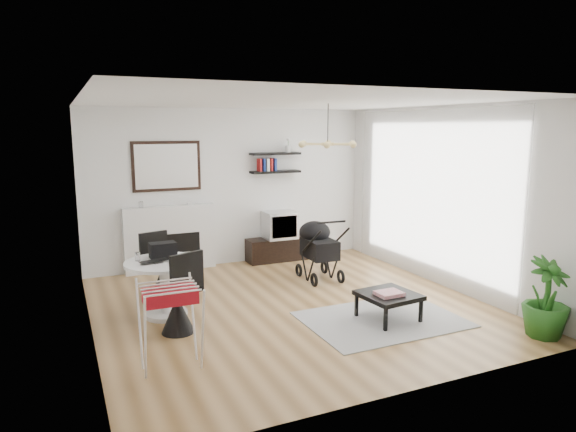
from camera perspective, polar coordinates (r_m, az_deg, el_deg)
name	(u,v)px	position (r m, az deg, el deg)	size (l,w,h in m)	color
floor	(291,306)	(7.02, 0.29, -10.00)	(5.00, 5.00, 0.00)	olive
ceiling	(291,101)	(6.61, 0.31, 12.61)	(5.00, 5.00, 0.00)	white
wall_back	(231,187)	(8.99, -6.36, 3.20)	(5.00, 5.00, 0.00)	white
wall_left	(85,222)	(6.09, -21.61, -0.60)	(5.00, 5.00, 0.00)	white
wall_right	(442,197)	(8.04, 16.74, 2.06)	(5.00, 5.00, 0.00)	white
sheer_curtain	(428,196)	(8.12, 15.28, 2.21)	(0.04, 3.60, 2.60)	white
fireplace	(170,231)	(8.75, -12.99, -1.59)	(1.50, 0.17, 2.16)	white
shelf_lower	(275,172)	(9.12, -1.42, 4.93)	(0.90, 0.25, 0.04)	black
shelf_upper	(275,154)	(9.10, -1.43, 6.94)	(0.90, 0.25, 0.04)	black
pendant_lamp	(328,144)	(7.18, 4.43, 7.97)	(0.90, 0.90, 0.10)	tan
tv_console	(277,249)	(9.28, -1.21, -3.71)	(1.10, 0.39, 0.41)	black
crt_tv	(279,225)	(9.19, -0.98, -0.97)	(0.55, 0.48, 0.48)	silver
dining_table	(165,280)	(6.71, -13.49, -6.93)	(0.99, 0.99, 0.72)	white
laptop	(156,262)	(6.54, -14.47, -5.02)	(0.36, 0.23, 0.03)	black
black_bag	(163,250)	(6.80, -13.73, -3.70)	(0.33, 0.20, 0.20)	black
newspaper	(183,262)	(6.55, -11.61, -4.98)	(0.34, 0.28, 0.01)	silver
drinking_glass	(138,256)	(6.74, -16.37, -4.34)	(0.06, 0.06, 0.11)	white
chair_far	(161,280)	(7.36, -13.98, -6.88)	(0.48, 0.49, 0.95)	black
chair_near	(178,307)	(6.20, -12.08, -9.86)	(0.53, 0.54, 1.00)	black
drying_rack	(171,325)	(5.29, -12.92, -11.73)	(0.59, 0.56, 0.87)	white
stroller	(318,252)	(8.15, 3.36, -3.96)	(0.54, 0.86, 1.02)	black
rug	(382,319)	(6.65, 10.41, -11.24)	(1.92, 1.38, 0.01)	#9A9A9A
coffee_table	(389,296)	(6.57, 11.11, -8.72)	(0.71, 0.71, 0.34)	black
magazines	(389,294)	(6.47, 11.17, -8.45)	(0.31, 0.25, 0.04)	#C13041
potted_plant	(546,298)	(6.61, 26.78, -8.13)	(0.52, 0.52, 0.92)	#225C1A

